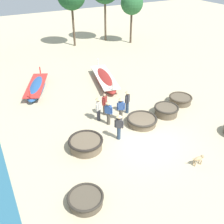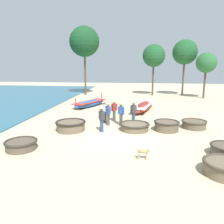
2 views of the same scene
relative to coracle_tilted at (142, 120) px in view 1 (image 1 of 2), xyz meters
The scene contains 16 objects.
ground_plane 1.92m from the coracle_tilted, 115.37° to the right, with size 80.00×80.00×0.00m, color #C6B793.
coracle_tilted is the anchor object (origin of this frame).
coracle_beside_post 2.06m from the coracle_tilted, ahead, with size 1.63×1.63×0.63m.
coracle_weathered 4.07m from the coracle_tilted, 13.74° to the left, with size 1.65×1.65×0.53m.
coracle_front_left 4.13m from the coracle_tilted, behind, with size 1.94×1.94×0.63m.
coracle_center 6.87m from the coracle_tilted, 144.30° to the right, with size 1.60×1.60×0.47m.
long_boat_red_hull 9.09m from the coracle_tilted, 121.16° to the left, with size 2.99×4.80×1.14m.
long_boat_ochre_hull 6.62m from the coracle_tilted, 84.20° to the left, with size 2.46×5.64×1.21m.
fisherman_crouching 2.26m from the coracle_tilted, 162.30° to the right, with size 0.41×0.39×1.67m.
fisherman_standing_left 2.88m from the coracle_tilted, 142.28° to the left, with size 0.42×0.39×1.67m.
fisherman_standing_right 1.77m from the coracle_tilted, 94.35° to the left, with size 0.44×0.38×1.67m.
fisherman_with_hat 1.56m from the coracle_tilted, 133.61° to the left, with size 0.47×0.36×1.67m.
fisherman_by_coracle 2.22m from the coracle_tilted, 152.28° to the left, with size 0.39×0.43×1.67m.
fisherman_hauling 2.70m from the coracle_tilted, 126.45° to the left, with size 0.43×0.38×1.57m.
dog 4.49m from the coracle_tilted, 83.71° to the right, with size 0.68×0.26×0.55m.
tree_leftmost 17.87m from the coracle_tilted, 60.84° to the left, with size 2.50×2.50×5.70m.
Camera 1 is at (-7.35, -9.57, 9.39)m, focal length 42.00 mm.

